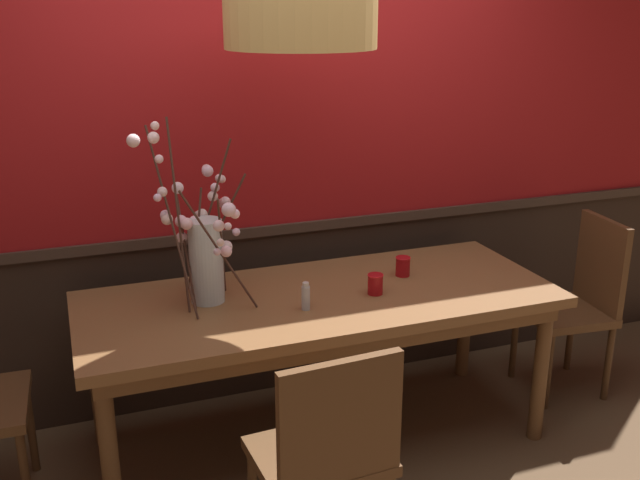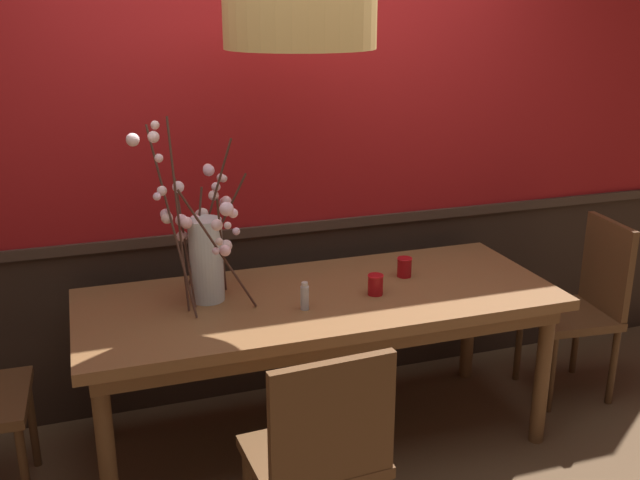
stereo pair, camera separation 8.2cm
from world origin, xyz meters
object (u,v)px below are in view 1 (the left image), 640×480
at_px(condiment_bottle, 306,297).
at_px(chair_near_side_left, 327,451).
at_px(chair_head_east_end, 579,298).
at_px(pendant_lamp, 300,22).
at_px(chair_far_side_right, 321,269).
at_px(chair_far_side_left, 205,287).
at_px(vase_with_blossoms, 204,250).
at_px(candle_holder_nearer_edge, 403,266).
at_px(dining_table, 320,311).
at_px(candle_holder_nearer_center, 375,284).

bearing_deg(condiment_bottle, chair_near_side_left, -103.18).
bearing_deg(chair_head_east_end, chair_near_side_left, -154.42).
bearing_deg(chair_head_east_end, condiment_bottle, -174.56).
relative_size(chair_near_side_left, pendant_lamp, 1.01).
bearing_deg(chair_far_side_right, chair_near_side_left, -109.66).
relative_size(chair_far_side_left, chair_head_east_end, 0.96).
height_order(chair_near_side_left, pendant_lamp, pendant_lamp).
distance_m(chair_far_side_left, vase_with_blossoms, 0.91).
distance_m(chair_near_side_left, candle_holder_nearer_edge, 1.19).
xyz_separation_m(condiment_bottle, pendant_lamp, (0.01, 0.07, 1.12)).
height_order(vase_with_blossoms, candle_holder_nearer_edge, vase_with_blossoms).
distance_m(dining_table, condiment_bottle, 0.23).
height_order(chair_near_side_left, chair_head_east_end, chair_head_east_end).
distance_m(vase_with_blossoms, pendant_lamp, 1.03).
bearing_deg(condiment_bottle, candle_holder_nearer_center, 9.26).
xyz_separation_m(chair_far_side_right, condiment_bottle, (-0.44, -0.99, 0.27)).
bearing_deg(candle_holder_nearer_center, chair_near_side_left, -124.64).
bearing_deg(candle_holder_nearer_center, chair_far_side_left, 122.22).
height_order(chair_head_east_end, condiment_bottle, chair_head_east_end).
distance_m(chair_head_east_end, condiment_bottle, 1.61).
xyz_separation_m(chair_near_side_left, chair_far_side_left, (-0.08, 1.68, -0.01)).
bearing_deg(chair_near_side_left, dining_table, 71.44).
relative_size(chair_far_side_right, pendant_lamp, 1.06).
height_order(chair_far_side_left, candle_holder_nearer_edge, chair_far_side_left).
distance_m(chair_near_side_left, chair_head_east_end, 1.92).
height_order(chair_far_side_right, condiment_bottle, chair_far_side_right).
xyz_separation_m(chair_head_east_end, candle_holder_nearer_edge, (-1.01, 0.07, 0.28)).
xyz_separation_m(chair_far_side_left, pendant_lamp, (0.25, -0.92, 1.42)).
xyz_separation_m(chair_head_east_end, pendant_lamp, (-1.56, -0.08, 1.41)).
bearing_deg(chair_head_east_end, chair_far_side_right, 143.41).
relative_size(condiment_bottle, pendant_lamp, 0.14).
bearing_deg(chair_far_side_right, pendant_lamp, -114.92).
bearing_deg(dining_table, chair_near_side_left, -108.56).
height_order(chair_far_side_left, vase_with_blossoms, vase_with_blossoms).
bearing_deg(chair_far_side_right, vase_with_blossoms, -137.30).
distance_m(chair_near_side_left, candle_holder_nearer_center, 0.94).
relative_size(chair_far_side_left, condiment_bottle, 7.32).
bearing_deg(pendant_lamp, chair_head_east_end, 2.84).
xyz_separation_m(chair_far_side_right, pendant_lamp, (-0.43, -0.92, 1.39)).
bearing_deg(chair_far_side_left, condiment_bottle, -76.36).
bearing_deg(candle_holder_nearer_edge, vase_with_blossoms, 178.94).
distance_m(chair_far_side_left, condiment_bottle, 1.07).
height_order(candle_holder_nearer_center, condiment_bottle, condiment_bottle).
xyz_separation_m(candle_holder_nearer_edge, pendant_lamp, (-0.56, -0.15, 1.13)).
bearing_deg(chair_far_side_left, vase_with_blossoms, -100.22).
xyz_separation_m(dining_table, condiment_bottle, (-0.11, -0.13, 0.14)).
relative_size(chair_far_side_right, chair_head_east_end, 1.02).
bearing_deg(pendant_lamp, candle_holder_nearer_center, -2.59).
height_order(chair_far_side_left, candle_holder_nearer_center, chair_far_side_left).
height_order(chair_far_side_right, chair_far_side_left, chair_far_side_right).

